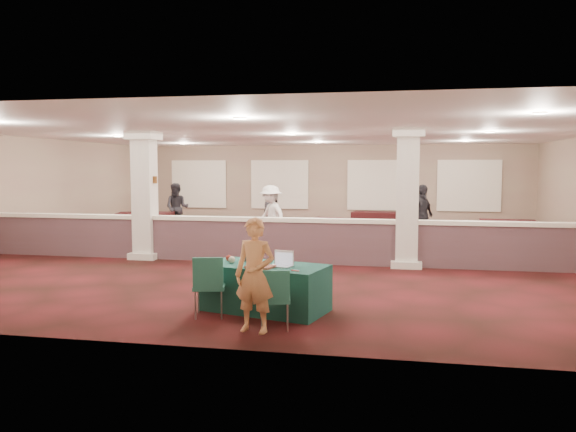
% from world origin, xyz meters
% --- Properties ---
extents(ground, '(16.00, 16.00, 0.00)m').
position_xyz_m(ground, '(0.00, 0.00, 0.00)').
color(ground, '#441113').
rests_on(ground, ground).
extents(wall_back, '(16.00, 0.04, 3.20)m').
position_xyz_m(wall_back, '(0.00, 8.00, 1.60)').
color(wall_back, gray).
rests_on(wall_back, ground).
extents(wall_front, '(16.00, 0.04, 3.20)m').
position_xyz_m(wall_front, '(0.00, -8.00, 1.60)').
color(wall_front, gray).
rests_on(wall_front, ground).
extents(wall_left, '(0.04, 16.00, 3.20)m').
position_xyz_m(wall_left, '(-8.00, 0.00, 1.60)').
color(wall_left, gray).
rests_on(wall_left, ground).
extents(ceiling, '(16.00, 16.00, 0.02)m').
position_xyz_m(ceiling, '(0.00, 0.00, 3.20)').
color(ceiling, white).
rests_on(ceiling, wall_back).
extents(partition_wall, '(15.60, 0.28, 1.10)m').
position_xyz_m(partition_wall, '(0.00, -1.50, 0.57)').
color(partition_wall, brown).
rests_on(partition_wall, ground).
extents(column_left, '(0.72, 0.72, 3.20)m').
position_xyz_m(column_left, '(-3.50, -1.50, 1.64)').
color(column_left, white).
rests_on(column_left, ground).
extents(column_right, '(0.72, 0.72, 3.20)m').
position_xyz_m(column_right, '(3.00, -1.50, 1.64)').
color(column_right, white).
rests_on(column_right, ground).
extents(sconce_left, '(0.12, 0.12, 0.18)m').
position_xyz_m(sconce_left, '(-3.78, -1.50, 2.00)').
color(sconce_left, brown).
rests_on(sconce_left, column_left).
extents(sconce_right, '(0.12, 0.12, 0.18)m').
position_xyz_m(sconce_right, '(-3.22, -1.50, 2.00)').
color(sconce_right, brown).
rests_on(sconce_right, column_left).
extents(near_table, '(2.14, 1.44, 0.75)m').
position_xyz_m(near_table, '(0.70, -6.01, 0.38)').
color(near_table, '#103D34').
rests_on(near_table, ground).
extents(conf_chair_main, '(0.52, 0.53, 0.88)m').
position_xyz_m(conf_chair_main, '(1.08, -7.06, 0.52)').
color(conf_chair_main, '#1F5D59').
rests_on(conf_chair_main, ground).
extents(conf_chair_side, '(0.58, 0.58, 0.96)m').
position_xyz_m(conf_chair_side, '(-0.06, -6.60, 0.57)').
color(conf_chair_side, '#1F5D59').
rests_on(conf_chair_side, ground).
extents(woman, '(0.64, 0.49, 1.62)m').
position_xyz_m(woman, '(0.82, -7.19, 0.81)').
color(woman, tan).
rests_on(woman, ground).
extents(far_table_front_left, '(1.83, 0.96, 0.73)m').
position_xyz_m(far_table_front_left, '(-2.50, 1.99, 0.36)').
color(far_table_front_left, black).
rests_on(far_table_front_left, ground).
extents(far_table_front_center, '(1.87, 1.31, 0.69)m').
position_xyz_m(far_table_front_center, '(0.91, 3.00, 0.34)').
color(far_table_front_center, black).
rests_on(far_table_front_center, ground).
extents(far_table_front_right, '(1.91, 1.10, 0.74)m').
position_xyz_m(far_table_front_right, '(3.61, 0.41, 0.37)').
color(far_table_front_right, black).
rests_on(far_table_front_right, ground).
extents(far_table_back_left, '(2.04, 1.36, 0.76)m').
position_xyz_m(far_table_back_left, '(-5.72, 3.20, 0.38)').
color(far_table_back_left, black).
rests_on(far_table_back_left, ground).
extents(far_table_back_center, '(1.78, 1.13, 0.67)m').
position_xyz_m(far_table_back_center, '(2.00, 6.11, 0.33)').
color(far_table_back_center, black).
rests_on(far_table_back_center, ground).
extents(far_table_back_right, '(1.71, 0.93, 0.67)m').
position_xyz_m(far_table_back_right, '(6.18, 3.64, 0.34)').
color(far_table_back_right, black).
rests_on(far_table_back_right, ground).
extents(attendee_a, '(0.90, 0.58, 1.75)m').
position_xyz_m(attendee_a, '(-4.89, 4.00, 0.88)').
color(attendee_a, black).
rests_on(attendee_a, ground).
extents(attendee_b, '(1.21, 1.15, 1.79)m').
position_xyz_m(attendee_b, '(-0.83, 1.15, 0.90)').
color(attendee_b, silver).
rests_on(attendee_b, ground).
extents(attendee_c, '(1.04, 1.16, 1.82)m').
position_xyz_m(attendee_c, '(3.47, 1.93, 0.91)').
color(attendee_c, black).
rests_on(attendee_c, ground).
extents(attendee_d, '(0.87, 0.83, 1.59)m').
position_xyz_m(attendee_d, '(-1.36, 3.50, 0.80)').
color(attendee_d, black).
rests_on(attendee_d, ground).
extents(laptop_base, '(0.39, 0.31, 0.02)m').
position_xyz_m(laptop_base, '(0.98, -6.14, 0.76)').
color(laptop_base, silver).
rests_on(laptop_base, near_table).
extents(laptop_screen, '(0.33, 0.10, 0.23)m').
position_xyz_m(laptop_screen, '(1.01, -6.02, 0.88)').
color(laptop_screen, silver).
rests_on(laptop_screen, near_table).
extents(screen_glow, '(0.30, 0.08, 0.20)m').
position_xyz_m(screen_glow, '(1.01, -6.03, 0.87)').
color(screen_glow, '#ADB5D0').
rests_on(screen_glow, near_table).
extents(knitting, '(0.48, 0.40, 0.03)m').
position_xyz_m(knitting, '(0.68, -6.27, 0.77)').
color(knitting, '#B4401C').
rests_on(knitting, near_table).
extents(yarn_cream, '(0.11, 0.11, 0.11)m').
position_xyz_m(yarn_cream, '(0.12, -5.97, 0.81)').
color(yarn_cream, beige).
rests_on(yarn_cream, near_table).
extents(yarn_red, '(0.10, 0.10, 0.10)m').
position_xyz_m(yarn_red, '(0.01, -5.78, 0.80)').
color(yarn_red, '#5F1913').
rests_on(yarn_red, near_table).
extents(yarn_grey, '(0.11, 0.11, 0.11)m').
position_xyz_m(yarn_grey, '(0.28, -5.77, 0.80)').
color(yarn_grey, '#4A4B4F').
rests_on(yarn_grey, near_table).
extents(scissors, '(0.13, 0.06, 0.01)m').
position_xyz_m(scissors, '(1.27, -6.46, 0.76)').
color(scissors, red).
rests_on(scissors, near_table).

